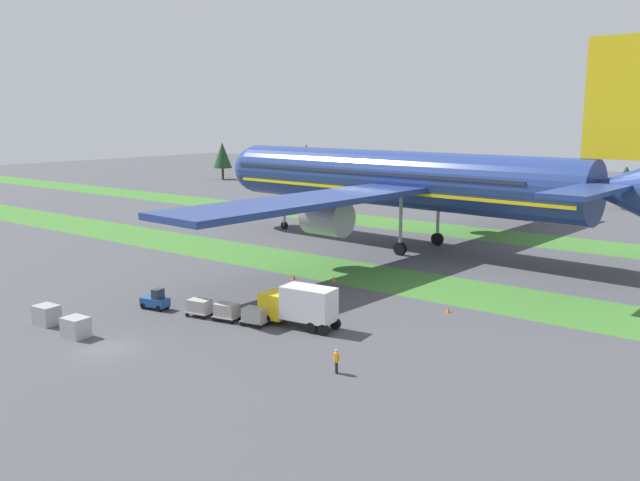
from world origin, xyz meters
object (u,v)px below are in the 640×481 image
taxiway_marker_1 (448,310)px  taxiway_marker_2 (334,278)px  cargo_dolly_third (255,315)px  catering_truck (299,305)px  cargo_dolly_second (226,311)px  cargo_dolly_lead (200,306)px  uld_container_0 (76,327)px  pushback_tractor (224,215)px  uld_container_1 (47,315)px  baggage_tug (156,301)px  taxiway_marker_0 (294,277)px  ground_crew_marshaller (337,360)px  airliner (404,179)px

taxiway_marker_1 → taxiway_marker_2: (-15.36, 3.17, 0.02)m
cargo_dolly_third → catering_truck: 4.00m
taxiway_marker_1 → cargo_dolly_second: bearing=-135.1°
taxiway_marker_1 → cargo_dolly_lead: bearing=-139.2°
cargo_dolly_second → uld_container_0: bearing=137.3°
cargo_dolly_second → pushback_tractor: (-41.91, 40.30, -0.10)m
catering_truck → uld_container_1: (-17.59, -12.83, -1.11)m
catering_truck → taxiway_marker_1: (8.08, 11.51, -1.71)m
baggage_tug → cargo_dolly_third: bearing=-90.0°
cargo_dolly_third → taxiway_marker_0: size_ratio=4.16×
baggage_tug → pushback_tractor: (-34.13, 41.81, 0.00)m
cargo_dolly_third → taxiway_marker_2: 17.24m
uld_container_0 → taxiway_marker_2: uld_container_0 is taller
baggage_tug → ground_crew_marshaller: bearing=-106.8°
cargo_dolly_third → uld_container_1: size_ratio=1.22×
baggage_tug → cargo_dolly_lead: 5.03m
cargo_dolly_lead → uld_container_1: uld_container_1 is taller
taxiway_marker_1 → pushback_tractor: bearing=155.0°
catering_truck → taxiway_marker_1: catering_truck is taller
baggage_tug → cargo_dolly_third: size_ratio=1.14×
airliner → cargo_dolly_second: airliner is taller
uld_container_1 → taxiway_marker_0: 26.13m
pushback_tractor → taxiway_marker_2: size_ratio=5.08×
ground_crew_marshaller → uld_container_1: size_ratio=0.87×
taxiway_marker_0 → uld_container_0: bearing=-93.3°
uld_container_0 → taxiway_marker_0: (1.47, 25.67, -0.53)m
baggage_tug → cargo_dolly_third: 10.83m
catering_truck → taxiway_marker_0: (-11.14, 12.49, -1.66)m
taxiway_marker_1 → airliner: bearing=128.5°
ground_crew_marshaller → uld_container_1: 27.01m
baggage_tug → cargo_dolly_lead: baggage_tug is taller
cargo_dolly_third → uld_container_0: 14.52m
cargo_dolly_lead → uld_container_0: uld_container_0 is taller
cargo_dolly_second → taxiway_marker_1: size_ratio=4.97×
baggage_tug → uld_container_0: bearing=177.0°
airliner → catering_truck: size_ratio=11.11×
baggage_tug → pushback_tractor: bearing=28.2°
airliner → baggage_tug: 40.63m
baggage_tug → catering_truck: bearing=-84.4°
uld_container_0 → uld_container_1: 4.98m
pushback_tractor → uld_container_0: bearing=38.2°
cargo_dolly_third → airliner: bearing=0.6°
cargo_dolly_second → uld_container_1: (-11.48, -10.20, -0.07)m
pushback_tractor → taxiway_marker_1: bearing=68.4°
pushback_tractor → ground_crew_marshaller: (56.67, -44.12, 0.13)m
pushback_tractor → taxiway_marker_2: 46.78m
uld_container_0 → uld_container_1: size_ratio=1.00×
cargo_dolly_lead → cargo_dolly_second: same height
baggage_tug → taxiway_marker_0: 16.86m
ground_crew_marshaller → uld_container_1: ground_crew_marshaller is taller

